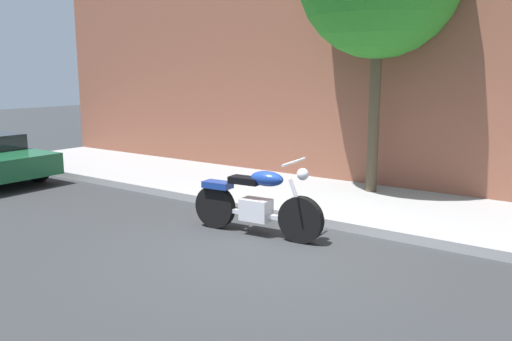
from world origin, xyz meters
name	(u,v)px	position (x,y,z in m)	size (l,w,h in m)	color
ground_plane	(272,249)	(0.00, 0.00, 0.00)	(60.00, 60.00, 0.00)	#303335
sidewalk	(356,204)	(0.00, 2.71, 0.07)	(19.46, 2.83, 0.14)	#9D9D9D
motorcycle	(256,204)	(-0.55, 0.39, 0.47)	(2.12, 0.70, 1.16)	black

